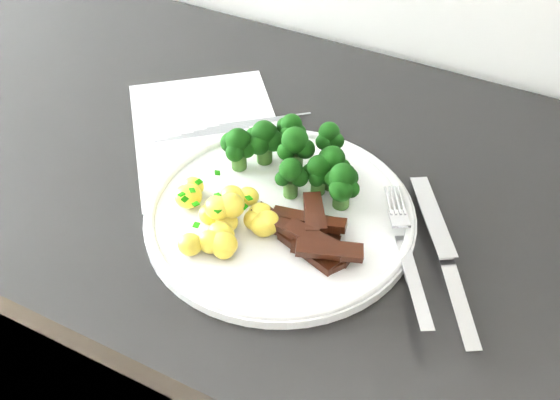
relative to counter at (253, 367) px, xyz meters
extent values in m
cube|color=black|center=(0.00, 0.01, 0.00)|extent=(2.50, 0.62, 0.94)
cube|color=silver|center=(-0.07, 0.02, 0.47)|extent=(0.32, 0.33, 0.00)
cube|color=slate|center=(-0.01, 0.09, 0.47)|extent=(0.10, 0.08, 0.00)
cube|color=slate|center=(-0.03, 0.07, 0.47)|extent=(0.10, 0.08, 0.00)
cube|color=slate|center=(-0.04, 0.06, 0.47)|extent=(0.09, 0.08, 0.00)
cube|color=slate|center=(-0.05, 0.04, 0.47)|extent=(0.09, 0.07, 0.00)
cube|color=slate|center=(-0.07, 0.03, 0.47)|extent=(0.09, 0.07, 0.00)
cube|color=slate|center=(-0.08, 0.01, 0.47)|extent=(0.08, 0.07, 0.00)
cylinder|color=white|center=(0.09, -0.07, 0.47)|extent=(0.31, 0.31, 0.01)
torus|color=white|center=(0.09, -0.07, 0.48)|extent=(0.30, 0.30, 0.01)
cylinder|color=#366122|center=(0.08, -0.01, 0.50)|extent=(0.02, 0.02, 0.03)
sphere|color=black|center=(0.09, -0.01, 0.53)|extent=(0.02, 0.02, 0.02)
sphere|color=black|center=(0.07, 0.00, 0.52)|extent=(0.02, 0.02, 0.02)
sphere|color=black|center=(0.07, -0.02, 0.52)|extent=(0.02, 0.02, 0.02)
sphere|color=black|center=(0.08, -0.01, 0.54)|extent=(0.03, 0.03, 0.03)
cylinder|color=#366122|center=(0.12, -0.01, 0.49)|extent=(0.02, 0.02, 0.03)
sphere|color=black|center=(0.14, -0.01, 0.51)|extent=(0.02, 0.02, 0.02)
sphere|color=black|center=(0.12, 0.00, 0.51)|extent=(0.03, 0.03, 0.03)
sphere|color=black|center=(0.12, -0.02, 0.51)|extent=(0.02, 0.02, 0.02)
sphere|color=black|center=(0.12, -0.01, 0.52)|extent=(0.03, 0.03, 0.03)
cylinder|color=#366122|center=(0.03, 0.00, 0.49)|extent=(0.02, 0.02, 0.03)
sphere|color=black|center=(0.04, 0.00, 0.52)|extent=(0.03, 0.03, 0.03)
sphere|color=black|center=(0.03, 0.01, 0.52)|extent=(0.03, 0.03, 0.03)
sphere|color=black|center=(0.02, 0.00, 0.52)|extent=(0.03, 0.03, 0.03)
sphere|color=black|center=(0.03, -0.01, 0.52)|extent=(0.03, 0.03, 0.03)
sphere|color=black|center=(0.03, 0.00, 0.52)|extent=(0.03, 0.03, 0.03)
cylinder|color=#366122|center=(0.10, 0.03, 0.50)|extent=(0.02, 0.02, 0.02)
sphere|color=black|center=(0.11, 0.03, 0.52)|extent=(0.02, 0.02, 0.02)
sphere|color=black|center=(0.10, 0.04, 0.52)|extent=(0.02, 0.02, 0.02)
sphere|color=black|center=(0.10, 0.02, 0.52)|extent=(0.02, 0.02, 0.02)
sphere|color=black|center=(0.10, 0.03, 0.53)|extent=(0.03, 0.03, 0.03)
cylinder|color=#366122|center=(0.06, 0.03, 0.50)|extent=(0.02, 0.02, 0.02)
sphere|color=black|center=(0.07, 0.03, 0.52)|extent=(0.02, 0.02, 0.02)
sphere|color=black|center=(0.05, 0.04, 0.52)|extent=(0.02, 0.02, 0.02)
sphere|color=black|center=(0.05, 0.03, 0.52)|extent=(0.02, 0.02, 0.02)
sphere|color=black|center=(0.06, 0.02, 0.52)|extent=(0.02, 0.02, 0.02)
sphere|color=black|center=(0.06, 0.03, 0.53)|extent=(0.03, 0.03, 0.03)
cylinder|color=#366122|center=(0.15, -0.03, 0.49)|extent=(0.02, 0.02, 0.03)
sphere|color=black|center=(0.16, -0.03, 0.51)|extent=(0.02, 0.02, 0.02)
sphere|color=black|center=(0.15, -0.02, 0.51)|extent=(0.02, 0.02, 0.02)
sphere|color=black|center=(0.14, -0.03, 0.51)|extent=(0.02, 0.02, 0.02)
sphere|color=black|center=(0.15, -0.04, 0.52)|extent=(0.03, 0.03, 0.03)
sphere|color=black|center=(0.15, -0.03, 0.52)|extent=(0.03, 0.03, 0.03)
cylinder|color=#366122|center=(0.01, -0.03, 0.49)|extent=(0.02, 0.02, 0.03)
sphere|color=black|center=(0.02, -0.03, 0.51)|extent=(0.02, 0.02, 0.02)
sphere|color=black|center=(0.01, -0.02, 0.51)|extent=(0.03, 0.03, 0.03)
sphere|color=black|center=(0.00, -0.02, 0.51)|extent=(0.03, 0.03, 0.03)
sphere|color=black|center=(0.01, -0.04, 0.51)|extent=(0.02, 0.02, 0.02)
sphere|color=black|center=(0.01, -0.03, 0.52)|extent=(0.03, 0.03, 0.03)
cylinder|color=#366122|center=(0.09, -0.04, 0.49)|extent=(0.02, 0.02, 0.02)
sphere|color=black|center=(0.10, -0.04, 0.51)|extent=(0.02, 0.02, 0.02)
sphere|color=black|center=(0.08, -0.03, 0.51)|extent=(0.02, 0.02, 0.02)
sphere|color=black|center=(0.08, -0.05, 0.51)|extent=(0.02, 0.02, 0.02)
sphere|color=black|center=(0.09, -0.04, 0.52)|extent=(0.03, 0.03, 0.03)
cylinder|color=#366122|center=(0.12, -0.02, 0.49)|extent=(0.02, 0.02, 0.02)
sphere|color=black|center=(0.13, -0.02, 0.51)|extent=(0.02, 0.02, 0.02)
sphere|color=black|center=(0.11, -0.01, 0.51)|extent=(0.02, 0.02, 0.02)
sphere|color=black|center=(0.10, -0.02, 0.51)|extent=(0.02, 0.02, 0.02)
sphere|color=black|center=(0.12, -0.03, 0.51)|extent=(0.02, 0.02, 0.02)
sphere|color=black|center=(0.12, -0.02, 0.52)|extent=(0.03, 0.03, 0.03)
ellipsoid|color=#FFE258|center=(0.06, -0.14, 0.49)|extent=(0.03, 0.03, 0.03)
ellipsoid|color=#FFE258|center=(0.05, -0.12, 0.49)|extent=(0.03, 0.02, 0.02)
ellipsoid|color=#FFE258|center=(0.05, -0.08, 0.49)|extent=(0.03, 0.02, 0.02)
ellipsoid|color=#FFE258|center=(0.08, -0.10, 0.49)|extent=(0.03, 0.03, 0.03)
ellipsoid|color=#FFE258|center=(0.08, -0.11, 0.49)|extent=(0.03, 0.03, 0.02)
ellipsoid|color=#FFE258|center=(0.09, -0.11, 0.49)|extent=(0.03, 0.03, 0.03)
ellipsoid|color=#FFE258|center=(0.03, -0.12, 0.49)|extent=(0.03, 0.03, 0.02)
ellipsoid|color=#FFE258|center=(0.07, -0.16, 0.49)|extent=(0.02, 0.02, 0.02)
ellipsoid|color=#FFE258|center=(0.07, -0.15, 0.49)|extent=(0.03, 0.03, 0.03)
ellipsoid|color=#FFE258|center=(0.09, -0.11, 0.49)|extent=(0.03, 0.03, 0.03)
ellipsoid|color=#FFE258|center=(0.04, -0.12, 0.51)|extent=(0.03, 0.03, 0.03)
ellipsoid|color=#FFE258|center=(0.05, -0.11, 0.51)|extent=(0.03, 0.02, 0.02)
ellipsoid|color=#FFE258|center=(-0.01, -0.09, 0.49)|extent=(0.03, 0.02, 0.02)
ellipsoid|color=#FFE258|center=(0.03, -0.17, 0.49)|extent=(0.03, 0.03, 0.02)
ellipsoid|color=#FFE258|center=(0.05, -0.16, 0.49)|extent=(0.03, 0.03, 0.03)
ellipsoid|color=#FFE258|center=(-0.01, -0.11, 0.49)|extent=(0.03, 0.03, 0.03)
ellipsoid|color=#FFE258|center=(0.05, -0.11, 0.51)|extent=(0.03, 0.03, 0.03)
ellipsoid|color=#FFE258|center=(0.05, -0.10, 0.51)|extent=(0.03, 0.02, 0.02)
cube|color=#0D6E01|center=(0.04, -0.16, 0.52)|extent=(0.01, 0.01, 0.00)
cube|color=#0D6E01|center=(0.00, -0.11, 0.51)|extent=(0.01, 0.01, 0.00)
cube|color=#0D6E01|center=(0.00, -0.13, 0.51)|extent=(0.01, 0.01, 0.00)
cube|color=#0D6E01|center=(0.01, -0.11, 0.52)|extent=(0.01, 0.01, 0.00)
cube|color=#0D6E01|center=(0.00, -0.13, 0.51)|extent=(0.01, 0.01, 0.00)
cube|color=#0D6E01|center=(0.07, -0.10, 0.52)|extent=(0.01, 0.01, 0.00)
cube|color=#0D6E01|center=(0.04, -0.12, 0.52)|extent=(0.01, 0.01, 0.00)
cube|color=#0D6E01|center=(0.04, -0.12, 0.52)|extent=(0.01, 0.01, 0.00)
cube|color=#0D6E01|center=(0.02, -0.13, 0.51)|extent=(0.01, 0.01, 0.00)
cube|color=#0D6E01|center=(0.05, -0.13, 0.51)|extent=(0.01, 0.01, 0.00)
cube|color=#0D6E01|center=(0.05, -0.10, 0.51)|extent=(0.01, 0.01, 0.00)
cube|color=#0D6E01|center=(0.07, -0.11, 0.51)|extent=(0.01, 0.01, 0.00)
cube|color=#0D6E01|center=(0.05, -0.13, 0.51)|extent=(0.01, 0.01, 0.00)
cube|color=#0D6E01|center=(0.01, -0.08, 0.51)|extent=(0.01, 0.01, 0.00)
cube|color=black|center=(0.14, -0.10, 0.49)|extent=(0.08, 0.03, 0.02)
cube|color=black|center=(0.15, -0.11, 0.49)|extent=(0.07, 0.02, 0.01)
cube|color=black|center=(0.15, -0.10, 0.49)|extent=(0.07, 0.06, 0.01)
cube|color=black|center=(0.16, -0.11, 0.49)|extent=(0.06, 0.03, 0.02)
cube|color=black|center=(0.15, -0.11, 0.49)|extent=(0.06, 0.06, 0.01)
cube|color=black|center=(0.15, -0.11, 0.49)|extent=(0.08, 0.02, 0.01)
cube|color=black|center=(0.15, -0.11, 0.49)|extent=(0.08, 0.04, 0.01)
cube|color=black|center=(0.11, -0.10, 0.50)|extent=(0.08, 0.03, 0.01)
cube|color=black|center=(0.13, -0.07, 0.50)|extent=(0.05, 0.06, 0.01)
cube|color=black|center=(0.14, -0.08, 0.49)|extent=(0.06, 0.03, 0.02)
cube|color=black|center=(0.17, -0.12, 0.50)|extent=(0.07, 0.05, 0.02)
cube|color=black|center=(0.13, -0.08, 0.50)|extent=(0.04, 0.06, 0.01)
cube|color=black|center=(0.15, -0.11, 0.50)|extent=(0.07, 0.03, 0.02)
cube|color=black|center=(0.13, -0.08, 0.50)|extent=(0.08, 0.03, 0.01)
cube|color=silver|center=(0.26, -0.11, 0.49)|extent=(0.08, 0.13, 0.02)
cube|color=silver|center=(0.22, -0.03, 0.49)|extent=(0.03, 0.04, 0.01)
cylinder|color=silver|center=(0.21, 0.00, 0.49)|extent=(0.03, 0.04, 0.00)
cylinder|color=silver|center=(0.21, -0.01, 0.49)|extent=(0.03, 0.04, 0.00)
cylinder|color=silver|center=(0.20, -0.01, 0.49)|extent=(0.03, 0.04, 0.00)
cylinder|color=silver|center=(0.20, -0.01, 0.49)|extent=(0.03, 0.04, 0.00)
cube|color=silver|center=(0.25, 0.00, 0.49)|extent=(0.09, 0.13, 0.01)
cube|color=silver|center=(0.31, -0.10, 0.48)|extent=(0.07, 0.11, 0.02)
camera|label=1|loc=(0.34, -0.56, 1.01)|focal=43.15mm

